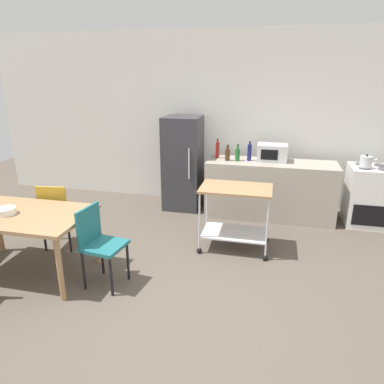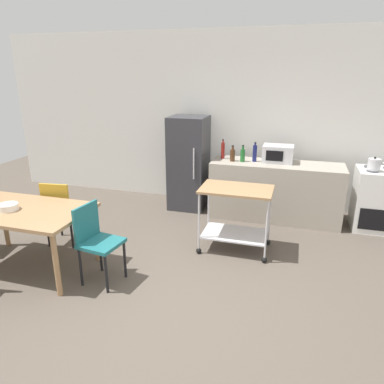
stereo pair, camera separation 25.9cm
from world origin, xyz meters
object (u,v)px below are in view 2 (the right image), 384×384
at_px(microwave, 278,154).
at_px(bottle_olive_oil, 255,153).
at_px(chair_mustard, 61,208).
at_px(kettle, 374,164).
at_px(bottle_sesame_oil, 223,150).
at_px(chair_teal, 96,238).
at_px(kitchen_cart, 236,209).
at_px(fruit_bowl, 8,207).
at_px(stove_oven, 376,200).
at_px(dining_table, 23,215).
at_px(bottle_vinegar, 243,155).
at_px(bottle_soy_sauce, 232,155).
at_px(refrigerator, 189,163).

bearing_deg(microwave, bottle_olive_oil, -168.63).
bearing_deg(chair_mustard, kettle, -164.89).
bearing_deg(bottle_sesame_oil, chair_mustard, -134.38).
bearing_deg(chair_teal, kitchen_cart, -40.74).
distance_m(bottle_olive_oil, kettle, 1.69).
relative_size(microwave, fruit_bowl, 2.17).
relative_size(chair_teal, bottle_sesame_oil, 2.86).
distance_m(chair_mustard, chair_teal, 1.13).
distance_m(bottle_sesame_oil, fruit_bowl, 3.20).
distance_m(stove_oven, microwave, 1.57).
distance_m(dining_table, kitchen_cart, 2.55).
relative_size(chair_mustard, bottle_vinegar, 3.43).
height_order(chair_mustard, microwave, microwave).
height_order(bottle_sesame_oil, bottle_soy_sauce, bottle_sesame_oil).
bearing_deg(bottle_vinegar, microwave, 14.08).
bearing_deg(bottle_sesame_oil, bottle_olive_oil, -7.00).
xyz_separation_m(dining_table, bottle_olive_oil, (2.33, 2.41, 0.36)).
distance_m(dining_table, fruit_bowl, 0.18).
xyz_separation_m(kitchen_cart, bottle_soy_sauce, (-0.27, 1.18, 0.43)).
relative_size(bottle_soy_sauce, kettle, 1.04).
bearing_deg(bottle_vinegar, chair_teal, -117.12).
bearing_deg(bottle_olive_oil, refrigerator, 175.99).
bearing_deg(bottle_sesame_oil, kitchen_cart, -70.90).
bearing_deg(microwave, bottle_sesame_oil, -179.59).
bearing_deg(kettle, fruit_bowl, -150.05).
bearing_deg(bottle_vinegar, stove_oven, 1.67).
bearing_deg(bottle_soy_sauce, microwave, 11.95).
relative_size(bottle_olive_oil, microwave, 0.66).
bearing_deg(chair_mustard, bottle_sesame_oil, -141.88).
relative_size(chair_teal, kitchen_cart, 0.98).
xyz_separation_m(bottle_sesame_oil, microwave, (0.87, 0.01, -0.00)).
relative_size(microwave, kettle, 1.92).
relative_size(refrigerator, microwave, 3.37).
bearing_deg(bottle_sesame_oil, bottle_vinegar, -20.22).
height_order(bottle_sesame_oil, microwave, bottle_sesame_oil).
relative_size(chair_mustard, kitchen_cart, 0.98).
xyz_separation_m(refrigerator, microwave, (1.45, -0.01, 0.25)).
bearing_deg(stove_oven, chair_teal, -142.79).
bearing_deg(kettle, kitchen_cart, -146.43).
bearing_deg(fruit_bowl, bottle_sesame_oil, 52.85).
bearing_deg(refrigerator, bottle_sesame_oil, -1.31).
relative_size(chair_teal, stove_oven, 0.97).
bearing_deg(kitchen_cart, microwave, 72.94).
distance_m(chair_teal, kettle, 3.88).
relative_size(bottle_sesame_oil, bottle_olive_oil, 1.03).
bearing_deg(refrigerator, chair_teal, -96.61).
bearing_deg(bottle_sesame_oil, refrigerator, 178.69).
height_order(stove_oven, bottle_olive_oil, bottle_olive_oil).
bearing_deg(microwave, dining_table, -137.15).
bearing_deg(bottle_soy_sauce, fruit_bowl, -131.27).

